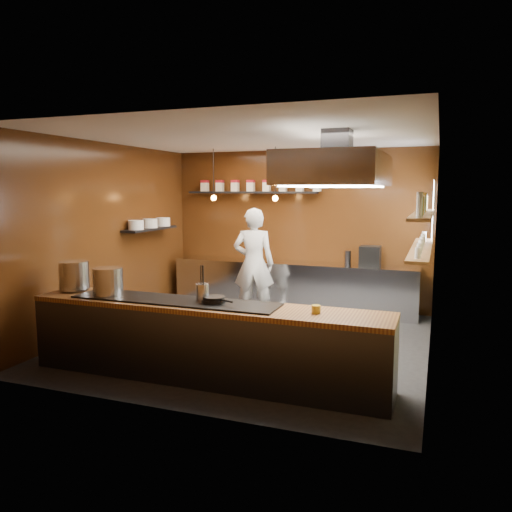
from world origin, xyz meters
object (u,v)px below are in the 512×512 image
at_px(chef, 254,264).
at_px(extractor_hood, 337,169).
at_px(stockpot_large, 74,275).
at_px(espresso_machine, 370,256).
at_px(stockpot_small, 108,281).

bearing_deg(chef, extractor_hood, 123.14).
xyz_separation_m(stockpot_large, chef, (1.50, 2.79, -0.16)).
distance_m(extractor_hood, espresso_machine, 2.96).
relative_size(extractor_hood, stockpot_small, 5.44).
relative_size(stockpot_large, espresso_machine, 1.08).
distance_m(extractor_hood, chef, 2.87).
bearing_deg(extractor_hood, chef, 136.20).
bearing_deg(espresso_machine, chef, -154.79).
height_order(extractor_hood, stockpot_small, extractor_hood).
height_order(stockpot_large, espresso_machine, stockpot_large).
xyz_separation_m(extractor_hood, stockpot_large, (-3.25, -1.11, -1.38)).
relative_size(stockpot_small, chef, 0.19).
bearing_deg(espresso_machine, stockpot_large, -132.96).
xyz_separation_m(extractor_hood, espresso_machine, (0.12, 2.59, -1.43)).
xyz_separation_m(stockpot_large, espresso_machine, (3.37, 3.69, -0.05)).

